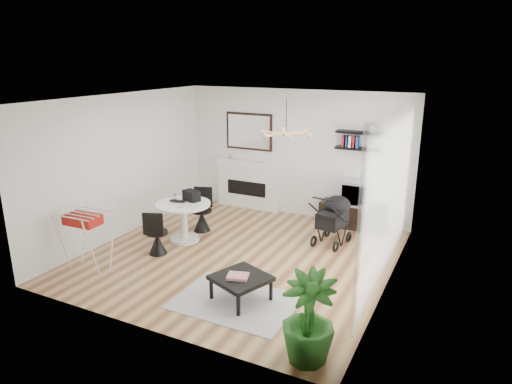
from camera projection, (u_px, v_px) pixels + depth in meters
The scene contains 25 objects.
floor at pixel (240, 256), 7.96m from camera, with size 5.00×5.00×0.00m, color brown.
ceiling at pixel (238, 99), 7.19m from camera, with size 5.00×5.00×0.00m, color white.
wall_back at pixel (295, 154), 9.72m from camera, with size 5.00×5.00×0.00m, color white.
wall_left at pixel (124, 166), 8.65m from camera, with size 5.00×5.00×0.00m, color white.
wall_right at pixel (393, 202), 6.51m from camera, with size 5.00×5.00×0.00m, color white.
sheer_curtain at pixel (389, 197), 6.72m from camera, with size 0.04×3.60×2.60m, color white.
fireplace at pixel (248, 179), 10.31m from camera, with size 1.50×0.17×2.16m.
shelf_lower at pixel (358, 149), 8.95m from camera, with size 0.90×0.25×0.04m, color black.
shelf_upper at pixel (359, 133), 8.86m from camera, with size 0.90×0.25×0.04m, color black.
pendant_lamp at pixel (286, 134), 7.31m from camera, with size 0.90×0.90×0.10m, color tan, non-canonical shape.
tv_console at pixel (353, 215), 9.24m from camera, with size 1.31×0.46×0.49m, color black.
crt_tv at pixel (357, 193), 9.08m from camera, with size 0.57×0.49×0.49m.
dining_table at pixel (184, 216), 8.48m from camera, with size 1.01×1.01×0.74m.
laptop at pixel (176, 202), 8.44m from camera, with size 0.31×0.20×0.02m, color black.
black_bag at pixel (192, 196), 8.53m from camera, with size 0.32×0.19×0.19m, color black.
newspaper at pixel (187, 205), 8.26m from camera, with size 0.32×0.26×0.01m, color silver.
drinking_glass at pixel (175, 197), 8.63m from camera, with size 0.06×0.06×0.09m, color white.
chair_far at pixel (202, 217), 9.06m from camera, with size 0.44×0.46×0.85m.
chair_near at pixel (157, 240), 7.96m from camera, with size 0.43×0.44×0.81m.
drying_rack at pixel (88, 239), 7.33m from camera, with size 0.67×0.63×0.97m.
stroller at pixel (334, 221), 8.40m from camera, with size 0.60×0.85×0.99m.
rug at pixel (235, 301), 6.46m from camera, with size 1.68×1.21×0.01m, color #A4A4A4.
coffee_table at pixel (241, 279), 6.42m from camera, with size 0.91×0.91×0.36m.
magazines at pixel (238, 276), 6.36m from camera, with size 0.29×0.23×0.04m, color #D9364B.
potted_plant at pixel (308, 318), 5.07m from camera, with size 0.61×0.61×1.08m, color #215B1A.
Camera 1 is at (3.51, -6.42, 3.33)m, focal length 32.00 mm.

